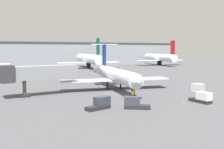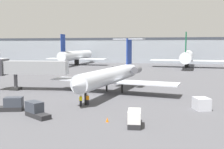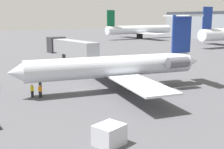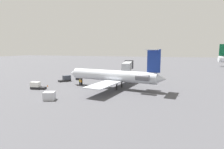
# 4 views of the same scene
# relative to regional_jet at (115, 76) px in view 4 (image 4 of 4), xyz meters

# --- Properties ---
(ground_plane) EXTENTS (400.00, 400.00, 0.10)m
(ground_plane) POSITION_rel_regional_jet_xyz_m (-2.03, -4.39, -3.51)
(ground_plane) COLOR #4C4C51
(regional_jet) EXTENTS (25.13, 28.21, 10.47)m
(regional_jet) POSITION_rel_regional_jet_xyz_m (0.00, 0.00, 0.00)
(regional_jet) COLOR silver
(regional_jet) RESTS_ON ground_plane
(jet_bridge) EXTENTS (15.29, 4.69, 6.19)m
(jet_bridge) POSITION_rel_regional_jet_xyz_m (-17.70, -0.31, 1.04)
(jet_bridge) COLOR gray
(jet_bridge) RESTS_ON ground_plane
(ground_crew_marshaller) EXTENTS (0.45, 0.34, 1.69)m
(ground_crew_marshaller) POSITION_rel_regional_jet_xyz_m (-2.20, -11.63, -2.60)
(ground_crew_marshaller) COLOR black
(ground_crew_marshaller) RESTS_ON ground_plane
(ground_crew_loader) EXTENTS (0.47, 0.46, 1.69)m
(ground_crew_loader) POSITION_rel_regional_jet_xyz_m (-1.39, -10.81, -2.60)
(ground_crew_loader) COLOR black
(ground_crew_loader) RESTS_ON ground_plane
(baggage_tug_lead) EXTENTS (4.14, 3.29, 1.90)m
(baggage_tug_lead) POSITION_rel_regional_jet_xyz_m (-5.83, -18.40, -2.62)
(baggage_tug_lead) COLOR #262628
(baggage_tug_lead) RESTS_ON ground_plane
(baggage_tug_trailing) EXTENTS (4.23, 2.46, 1.90)m
(baggage_tug_trailing) POSITION_rel_regional_jet_xyz_m (-10.68, -16.31, -2.62)
(baggage_tug_trailing) COLOR #262628
(baggage_tug_trailing) RESTS_ON ground_plane
(baggage_tug_spare) EXTENTS (1.81, 4.12, 1.90)m
(baggage_tug_spare) POSITION_rel_regional_jet_xyz_m (6.86, -19.63, -2.62)
(baggage_tug_spare) COLOR #262628
(baggage_tug_spare) RESTS_ON ground_plane
(cargo_container_uld) EXTENTS (2.57, 2.75, 1.69)m
(cargo_container_uld) POSITION_rel_regional_jet_xyz_m (15.06, -10.00, -2.61)
(cargo_container_uld) COLOR silver
(cargo_container_uld) RESTS_ON ground_plane
(traffic_cone_near) EXTENTS (0.36, 0.36, 0.55)m
(traffic_cone_near) POSITION_rel_regional_jet_xyz_m (3.52, -18.71, -3.18)
(traffic_cone_near) COLOR orange
(traffic_cone_near) RESTS_ON ground_plane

